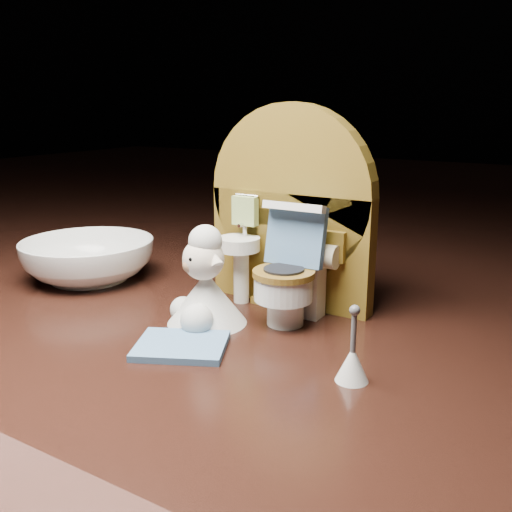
# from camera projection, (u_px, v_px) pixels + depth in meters

# --- Properties ---
(backdrop_panel) EXTENTS (0.13, 0.05, 0.15)m
(backdrop_panel) POSITION_uv_depth(u_px,v_px,m) (289.00, 219.00, 0.43)
(backdrop_panel) COLOR brown
(backdrop_panel) RESTS_ON ground
(toy_toilet) EXTENTS (0.05, 0.06, 0.09)m
(toy_toilet) POSITION_uv_depth(u_px,v_px,m) (291.00, 279.00, 0.40)
(toy_toilet) COLOR white
(toy_toilet) RESTS_ON ground
(bath_mat) EXTENTS (0.07, 0.07, 0.00)m
(bath_mat) POSITION_uv_depth(u_px,v_px,m) (181.00, 346.00, 0.36)
(bath_mat) COLOR #4F76A1
(bath_mat) RESTS_ON ground
(toilet_brush) EXTENTS (0.02, 0.02, 0.04)m
(toilet_brush) POSITION_uv_depth(u_px,v_px,m) (352.00, 361.00, 0.32)
(toilet_brush) COLOR white
(toilet_brush) RESTS_ON ground
(plush_lamb) EXTENTS (0.06, 0.06, 0.07)m
(plush_lamb) POSITION_uv_depth(u_px,v_px,m) (204.00, 290.00, 0.39)
(plush_lamb) COLOR silver
(plush_lamb) RESTS_ON ground
(ceramic_bowl) EXTENTS (0.15, 0.15, 0.04)m
(ceramic_bowl) POSITION_uv_depth(u_px,v_px,m) (88.00, 260.00, 0.50)
(ceramic_bowl) COLOR white
(ceramic_bowl) RESTS_ON ground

